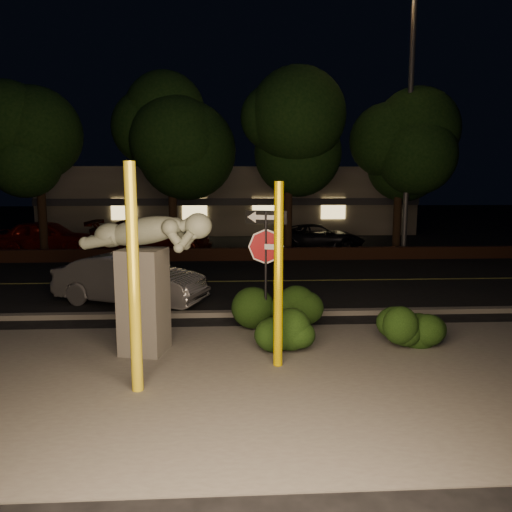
{
  "coord_description": "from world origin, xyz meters",
  "views": [
    {
      "loc": [
        -0.1,
        -8.71,
        3.23
      ],
      "look_at": [
        0.5,
        1.96,
        1.6
      ],
      "focal_mm": 35.0,
      "sensor_mm": 36.0,
      "label": 1
    }
  ],
  "objects_px": {
    "parked_car_red": "(47,237)",
    "parked_car_darkred": "(152,237)",
    "signpost": "(266,247)",
    "parked_car_dark": "(318,237)",
    "yellow_pole_right": "(278,276)",
    "silver_sedan": "(130,279)",
    "yellow_pole_left": "(134,280)",
    "sculpture": "(145,268)",
    "streetlight": "(406,97)"
  },
  "relations": [
    {
      "from": "parked_car_dark",
      "to": "sculpture",
      "type": "bearing_deg",
      "value": 159.33
    },
    {
      "from": "signpost",
      "to": "yellow_pole_left",
      "type": "bearing_deg",
      "value": -107.88
    },
    {
      "from": "sculpture",
      "to": "silver_sedan",
      "type": "height_order",
      "value": "sculpture"
    },
    {
      "from": "parked_car_red",
      "to": "parked_car_darkred",
      "type": "bearing_deg",
      "value": -95.02
    },
    {
      "from": "parked_car_darkred",
      "to": "streetlight",
      "type": "bearing_deg",
      "value": -92.89
    },
    {
      "from": "yellow_pole_right",
      "to": "silver_sedan",
      "type": "distance_m",
      "value": 5.85
    },
    {
      "from": "silver_sedan",
      "to": "parked_car_dark",
      "type": "relative_size",
      "value": 0.93
    },
    {
      "from": "yellow_pole_left",
      "to": "parked_car_dark",
      "type": "distance_m",
      "value": 16.57
    },
    {
      "from": "streetlight",
      "to": "parked_car_darkred",
      "type": "distance_m",
      "value": 12.27
    },
    {
      "from": "signpost",
      "to": "parked_car_darkred",
      "type": "relative_size",
      "value": 0.49
    },
    {
      "from": "signpost",
      "to": "streetlight",
      "type": "height_order",
      "value": "streetlight"
    },
    {
      "from": "parked_car_red",
      "to": "yellow_pole_right",
      "type": "bearing_deg",
      "value": -145.99
    },
    {
      "from": "signpost",
      "to": "parked_car_red",
      "type": "xyz_separation_m",
      "value": [
        -8.81,
        12.26,
        -1.12
      ]
    },
    {
      "from": "signpost",
      "to": "parked_car_dark",
      "type": "relative_size",
      "value": 0.61
    },
    {
      "from": "silver_sedan",
      "to": "yellow_pole_left",
      "type": "bearing_deg",
      "value": -146.67
    },
    {
      "from": "yellow_pole_right",
      "to": "signpost",
      "type": "bearing_deg",
      "value": 92.14
    },
    {
      "from": "yellow_pole_left",
      "to": "signpost",
      "type": "bearing_deg",
      "value": 52.26
    },
    {
      "from": "signpost",
      "to": "silver_sedan",
      "type": "distance_m",
      "value": 4.49
    },
    {
      "from": "sculpture",
      "to": "parked_car_darkred",
      "type": "height_order",
      "value": "sculpture"
    },
    {
      "from": "parked_car_red",
      "to": "parked_car_darkred",
      "type": "height_order",
      "value": "parked_car_darkred"
    },
    {
      "from": "silver_sedan",
      "to": "parked_car_dark",
      "type": "distance_m",
      "value": 12.05
    },
    {
      "from": "parked_car_darkred",
      "to": "parked_car_red",
      "type": "bearing_deg",
      "value": 84.95
    },
    {
      "from": "parked_car_darkred",
      "to": "sculpture",
      "type": "bearing_deg",
      "value": -170.05
    },
    {
      "from": "parked_car_darkred",
      "to": "parked_car_dark",
      "type": "height_order",
      "value": "parked_car_darkred"
    },
    {
      "from": "silver_sedan",
      "to": "parked_car_red",
      "type": "distance_m",
      "value": 10.98
    },
    {
      "from": "parked_car_red",
      "to": "signpost",
      "type": "bearing_deg",
      "value": -142.36
    },
    {
      "from": "parked_car_darkred",
      "to": "parked_car_dark",
      "type": "relative_size",
      "value": 1.24
    },
    {
      "from": "signpost",
      "to": "yellow_pole_right",
      "type": "bearing_deg",
      "value": -68.0
    },
    {
      "from": "streetlight",
      "to": "parked_car_darkred",
      "type": "bearing_deg",
      "value": 154.38
    },
    {
      "from": "silver_sedan",
      "to": "sculpture",
      "type": "bearing_deg",
      "value": -143.24
    },
    {
      "from": "yellow_pole_left",
      "to": "signpost",
      "type": "relative_size",
      "value": 1.34
    },
    {
      "from": "streetlight",
      "to": "silver_sedan",
      "type": "bearing_deg",
      "value": -161.92
    },
    {
      "from": "streetlight",
      "to": "silver_sedan",
      "type": "distance_m",
      "value": 14.14
    },
    {
      "from": "silver_sedan",
      "to": "parked_car_red",
      "type": "bearing_deg",
      "value": 51.42
    },
    {
      "from": "yellow_pole_right",
      "to": "parked_car_darkred",
      "type": "bearing_deg",
      "value": 107.15
    },
    {
      "from": "yellow_pole_right",
      "to": "parked_car_red",
      "type": "relative_size",
      "value": 0.74
    },
    {
      "from": "signpost",
      "to": "streetlight",
      "type": "xyz_separation_m",
      "value": [
        6.62,
        10.79,
        4.78
      ]
    },
    {
      "from": "yellow_pole_left",
      "to": "signpost",
      "type": "height_order",
      "value": "yellow_pole_left"
    },
    {
      "from": "yellow_pole_right",
      "to": "sculpture",
      "type": "relative_size",
      "value": 1.21
    },
    {
      "from": "parked_car_red",
      "to": "sculpture",
      "type": "bearing_deg",
      "value": -152.13
    },
    {
      "from": "yellow_pole_right",
      "to": "parked_car_darkred",
      "type": "xyz_separation_m",
      "value": [
        -4.19,
        13.59,
        -0.83
      ]
    },
    {
      "from": "silver_sedan",
      "to": "parked_car_red",
      "type": "xyz_separation_m",
      "value": [
        -5.46,
        9.52,
        0.09
      ]
    },
    {
      "from": "sculpture",
      "to": "parked_car_red",
      "type": "xyz_separation_m",
      "value": [
        -6.49,
        13.35,
        -0.89
      ]
    },
    {
      "from": "streetlight",
      "to": "parked_car_red",
      "type": "bearing_deg",
      "value": 153.72
    },
    {
      "from": "signpost",
      "to": "parked_car_darkred",
      "type": "xyz_separation_m",
      "value": [
        -4.12,
        11.68,
        -1.09
      ]
    },
    {
      "from": "streetlight",
      "to": "sculpture",
      "type": "bearing_deg",
      "value": -147.8
    },
    {
      "from": "parked_car_dark",
      "to": "silver_sedan",
      "type": "bearing_deg",
      "value": 147.74
    },
    {
      "from": "streetlight",
      "to": "silver_sedan",
      "type": "height_order",
      "value": "streetlight"
    },
    {
      "from": "yellow_pole_right",
      "to": "parked_car_dark",
      "type": "bearing_deg",
      "value": 77.15
    },
    {
      "from": "yellow_pole_left",
      "to": "yellow_pole_right",
      "type": "height_order",
      "value": "yellow_pole_left"
    }
  ]
}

